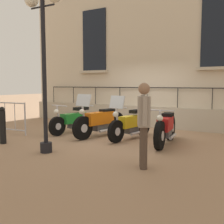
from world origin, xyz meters
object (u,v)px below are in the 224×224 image
Objects in this scene: pedestrian_standing at (144,121)px; motorcycle_green at (74,120)px; motorcycle_orange at (100,121)px; motorcycle_yellow at (130,124)px; motorcycle_red at (166,129)px; bollard at (3,125)px; lamppost at (44,45)px; crowd_barrier at (0,116)px.

motorcycle_green is at bearing -123.18° from pedestrian_standing.
motorcycle_orange is 1.00m from motorcycle_yellow.
motorcycle_red is 2.28m from pedestrian_standing.
motorcycle_orange is at bearing 142.63° from bollard.
motorcycle_green is at bearing -156.16° from lamppost.
crowd_barrier is 2.13× the size of bollard.
lamppost is at bearing -0.38° from motorcycle_orange.
motorcycle_yellow is 3.36m from lamppost.
motorcycle_green is 1.02× the size of motorcycle_yellow.
pedestrian_standing reaches higher than motorcycle_red.
motorcycle_orange is 3.11m from lamppost.
motorcycle_green is 2.08m from motorcycle_yellow.
motorcycle_green is 1.26× the size of pedestrian_standing.
pedestrian_standing reaches higher than crowd_barrier.
lamppost is (2.43, -1.01, 2.08)m from motorcycle_yellow.
bollard is at bearing -15.37° from motorcycle_green.
motorcycle_red is 0.55× the size of lamppost.
motorcycle_green is at bearing 121.75° from crowd_barrier.
motorcycle_yellow is at bearing 90.82° from motorcycle_green.
motorcycle_red is (0.15, 1.14, -0.00)m from motorcycle_yellow.
motorcycle_orange reaches higher than crowd_barrier.
motorcycle_red is (0.12, 3.22, 0.02)m from motorcycle_green.
lamppost is at bearing -88.11° from pedestrian_standing.
bollard is at bearing -93.26° from lamppost.
motorcycle_green is 0.56× the size of lamppost.
lamppost is 3.86m from crowd_barrier.
crowd_barrier is (1.16, -5.30, 0.13)m from motorcycle_red.
pedestrian_standing is (1.04, 5.63, 0.36)m from crowd_barrier.
pedestrian_standing is (2.20, 0.33, 0.50)m from motorcycle_red.
crowd_barrier reaches higher than motorcycle_green.
pedestrian_standing is (2.32, 3.55, 0.51)m from motorcycle_green.
motorcycle_red is 2.02× the size of bollard.
motorcycle_red is 3.77m from lamppost.
lamppost is (2.28, -2.16, 2.09)m from motorcycle_red.
bollard is at bearing 54.73° from crowd_barrier.
motorcycle_orange reaches higher than motorcycle_green.
motorcycle_orange is at bearing 179.62° from lamppost.
motorcycle_orange is at bearing -84.53° from motorcycle_yellow.
motorcycle_yellow is 1.15m from motorcycle_red.
motorcycle_orange reaches higher than motorcycle_red.
motorcycle_yellow is 0.55× the size of lamppost.
motorcycle_yellow is at bearing 130.77° from bollard.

